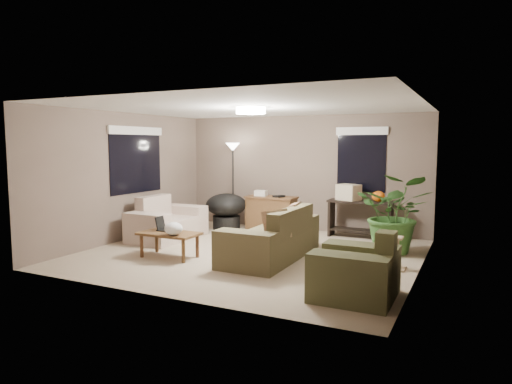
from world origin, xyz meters
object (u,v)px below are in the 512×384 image
at_px(papasan_chair, 226,208).
at_px(coffee_table, 169,236).
at_px(houseplant, 395,222).
at_px(cat_scratching_post, 395,255).
at_px(loveseat, 166,224).
at_px(desk, 271,213).
at_px(console_table, 360,216).
at_px(armchair, 356,274).
at_px(main_sofa, 273,240).
at_px(floor_lamp, 233,157).

bearing_deg(papasan_chair, coffee_table, -81.34).
xyz_separation_m(houseplant, cat_scratching_post, (0.17, -1.05, -0.32)).
xyz_separation_m(loveseat, cat_scratching_post, (4.47, -0.30, -0.08)).
bearing_deg(cat_scratching_post, desk, 145.70).
bearing_deg(console_table, armchair, -77.55).
distance_m(console_table, houseplant, 1.35).
bearing_deg(main_sofa, loveseat, 169.25).
bearing_deg(desk, armchair, -52.35).
distance_m(console_table, papasan_chair, 2.91).
bearing_deg(armchair, cat_scratching_post, 81.91).
relative_size(main_sofa, console_table, 1.69).
relative_size(papasan_chair, floor_lamp, 0.58).
bearing_deg(console_table, floor_lamp, -177.30).
relative_size(coffee_table, papasan_chair, 0.90).
bearing_deg(console_table, cat_scratching_post, -64.16).
relative_size(armchair, papasan_chair, 0.90).
distance_m(main_sofa, papasan_chair, 2.74).
distance_m(main_sofa, armchair, 2.17).
height_order(coffee_table, cat_scratching_post, cat_scratching_post).
xyz_separation_m(armchair, papasan_chair, (-3.68, 3.24, 0.17)).
distance_m(main_sofa, houseplant, 2.16).
relative_size(main_sofa, coffee_table, 2.20).
relative_size(loveseat, houseplant, 1.16).
distance_m(papasan_chair, cat_scratching_post, 4.27).
xyz_separation_m(coffee_table, console_table, (2.48, 3.01, 0.08)).
bearing_deg(houseplant, papasan_chair, 170.01).
xyz_separation_m(armchair, floor_lamp, (-3.65, 3.50, 1.30)).
bearing_deg(houseplant, cat_scratching_post, -80.94).
distance_m(coffee_table, console_table, 3.90).
bearing_deg(cat_scratching_post, houseplant, 99.06).
xyz_separation_m(loveseat, armchair, (4.25, -1.82, 0.00)).
height_order(main_sofa, loveseat, same).
bearing_deg(coffee_table, cat_scratching_post, 14.48).
height_order(console_table, cat_scratching_post, console_table).
height_order(console_table, floor_lamp, floor_lamp).
height_order(loveseat, desk, loveseat).
xyz_separation_m(main_sofa, desk, (-1.02, 2.19, 0.08)).
distance_m(main_sofa, coffee_table, 1.73).
height_order(houseplant, cat_scratching_post, houseplant).
height_order(coffee_table, houseplant, houseplant).
relative_size(armchair, console_table, 0.77).
distance_m(main_sofa, console_table, 2.47).
distance_m(desk, cat_scratching_post, 3.57).
xyz_separation_m(main_sofa, coffee_table, (-1.58, -0.72, 0.06)).
bearing_deg(console_table, main_sofa, -111.57).
xyz_separation_m(desk, floor_lamp, (-0.93, -0.04, 1.22)).
relative_size(main_sofa, houseplant, 1.59).
bearing_deg(armchair, coffee_table, 169.27).
relative_size(loveseat, armchair, 1.60).
bearing_deg(loveseat, cat_scratching_post, -3.79).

